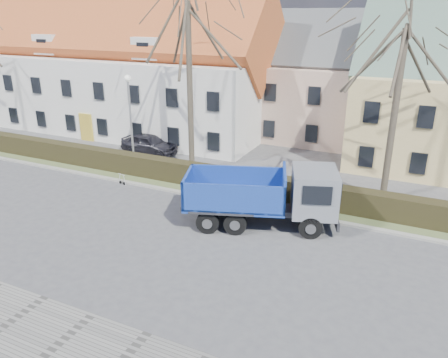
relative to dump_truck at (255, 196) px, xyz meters
The scene contains 12 objects.
ground 5.65m from the dump_truck, 149.21° to the right, with size 120.00×120.00×0.00m, color #48474A.
curb_far 5.22m from the dump_truck, 158.81° to the left, with size 80.00×0.30×0.12m, color gray.
grass_strip 5.97m from the dump_truck, 143.88° to the left, with size 80.00×3.00×0.10m, color #4E5D34.
hedge 5.74m from the dump_truck, 145.51° to the left, with size 60.00×0.90×1.30m, color black.
building_white 22.31m from the dump_truck, 143.22° to the left, with size 26.80×10.80×9.50m, color silver, non-canonical shape.
building_pink 17.41m from the dump_truck, 92.25° to the left, with size 10.80×8.80×8.00m, color tan, non-canonical shape.
tree_1 10.02m from the dump_truck, 139.45° to the left, with size 9.20×9.20×12.65m, color #3F372C, non-canonical shape.
tree_2 8.77m from the dump_truck, 47.02° to the left, with size 8.00×8.00×11.00m, color #3F372C, non-canonical shape.
dump_truck is the anchor object (origin of this frame).
streetlight 11.16m from the dump_truck, 157.59° to the left, with size 0.48×0.48×6.18m, color #9E9E9E, non-canonical shape.
cart_frame 9.58m from the dump_truck, behind, with size 0.80×0.46×0.74m, color silver, non-canonical shape.
parked_car_a 13.43m from the dump_truck, 146.45° to the left, with size 1.73×4.29×1.46m, color black.
Camera 1 is at (11.48, -15.20, 9.71)m, focal length 35.00 mm.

